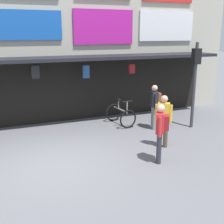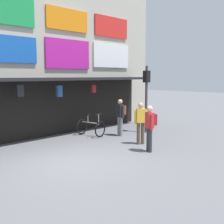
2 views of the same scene
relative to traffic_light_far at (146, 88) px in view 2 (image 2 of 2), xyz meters
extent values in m
plane|color=slate|center=(-5.54, -1.30, -2.14)|extent=(80.00, 80.00, 0.00)
cube|color=#B2AD9E|center=(-5.54, 3.30, 1.86)|extent=(18.00, 1.20, 8.00)
cube|color=black|center=(-5.54, 2.00, 0.46)|extent=(15.30, 1.40, 0.12)
cube|color=green|center=(-5.54, 2.65, 3.17)|extent=(2.36, 0.08, 1.15)
cube|color=orange|center=(-2.59, 2.65, 3.18)|extent=(2.36, 0.08, 1.00)
cube|color=red|center=(0.37, 2.65, 3.19)|extent=(2.44, 0.08, 1.06)
cube|color=blue|center=(-5.54, 2.65, 1.65)|extent=(2.46, 0.08, 1.07)
cube|color=#B71E93|center=(-2.59, 2.65, 1.61)|extent=(2.53, 0.08, 1.36)
cube|color=white|center=(0.37, 2.65, 1.67)|extent=(2.67, 0.08, 1.26)
cylinder|color=black|center=(-5.48, 2.03, 0.33)|extent=(0.02, 0.02, 0.15)
cube|color=#232328|center=(-5.48, 2.03, 0.02)|extent=(0.28, 0.17, 0.47)
cylinder|color=black|center=(-3.55, 2.10, 0.28)|extent=(0.02, 0.02, 0.23)
cube|color=#2D5693|center=(-3.55, 2.10, -0.08)|extent=(0.25, 0.15, 0.49)
cylinder|color=black|center=(-1.65, 1.95, 0.28)|extent=(0.02, 0.02, 0.25)
cube|color=maroon|center=(-1.65, 1.95, -0.03)|extent=(0.24, 0.14, 0.37)
cube|color=black|center=(-5.54, 2.68, -0.89)|extent=(15.30, 0.04, 2.50)
cylinder|color=#38383D|center=(0.00, -0.01, -0.54)|extent=(0.12, 0.12, 3.20)
cube|color=black|center=(0.00, -0.01, 0.56)|extent=(0.29, 0.26, 0.56)
sphere|color=red|center=(0.01, 0.12, 0.69)|extent=(0.15, 0.15, 0.15)
sphere|color=black|center=(0.01, 0.12, 0.43)|extent=(0.15, 0.15, 0.15)
torus|color=black|center=(-2.33, 0.79, -1.78)|extent=(0.72, 0.15, 0.72)
torus|color=black|center=(-2.47, 1.88, -1.78)|extent=(0.72, 0.15, 0.72)
cylinder|color=#A3998E|center=(-2.40, 1.33, -1.53)|extent=(0.17, 0.99, 0.05)
cylinder|color=#A3998E|center=(-2.42, 1.50, -1.36)|extent=(0.04, 0.04, 0.35)
cube|color=black|center=(-2.42, 1.50, -1.17)|extent=(0.12, 0.21, 0.06)
cylinder|color=#A3998E|center=(-2.34, 0.87, -1.36)|extent=(0.04, 0.04, 0.50)
cylinder|color=black|center=(-2.34, 0.87, -1.11)|extent=(0.44, 0.09, 0.04)
cylinder|color=brown|center=(-2.04, -1.38, -1.70)|extent=(0.14, 0.14, 0.88)
cylinder|color=brown|center=(-2.19, -1.28, -1.70)|extent=(0.14, 0.14, 0.88)
cube|color=gold|center=(-2.12, -1.33, -0.98)|extent=(0.42, 0.38, 0.56)
sphere|color=tan|center=(-2.12, -1.33, -0.57)|extent=(0.22, 0.22, 0.22)
cylinder|color=gold|center=(-1.93, -1.45, -1.03)|extent=(0.09, 0.09, 0.56)
cylinder|color=gold|center=(-2.30, -1.21, -1.03)|extent=(0.09, 0.09, 0.56)
cylinder|color=#2D2D38|center=(-2.86, -2.35, -1.70)|extent=(0.14, 0.14, 0.88)
cylinder|color=#2D2D38|center=(-2.77, -2.20, -1.70)|extent=(0.14, 0.14, 0.88)
cube|color=red|center=(-2.82, -2.27, -0.98)|extent=(0.38, 0.42, 0.56)
sphere|color=beige|center=(-2.82, -2.27, -0.57)|extent=(0.22, 0.22, 0.22)
cylinder|color=red|center=(-2.93, -2.46, -1.03)|extent=(0.09, 0.09, 0.56)
cylinder|color=red|center=(-2.70, -2.09, -1.03)|extent=(0.09, 0.09, 0.56)
cube|color=maroon|center=(-2.68, -2.36, -0.96)|extent=(0.29, 0.32, 0.40)
cylinder|color=gray|center=(-1.50, 0.27, -1.70)|extent=(0.14, 0.14, 0.88)
cylinder|color=gray|center=(-1.45, 0.44, -1.70)|extent=(0.14, 0.14, 0.88)
cube|color=#232328|center=(-1.47, 0.36, -0.98)|extent=(0.30, 0.40, 0.56)
sphere|color=tan|center=(-1.47, 0.36, -0.57)|extent=(0.22, 0.22, 0.22)
cylinder|color=#232328|center=(-1.53, 0.14, -1.03)|extent=(0.09, 0.09, 0.56)
cylinder|color=#232328|center=(-1.42, 0.57, -1.03)|extent=(0.09, 0.09, 0.56)
cube|color=brown|center=(-1.32, 0.32, -0.96)|extent=(0.22, 0.31, 0.40)
camera|label=1|loc=(-6.86, -8.75, 1.38)|focal=46.56mm
camera|label=2|loc=(-11.15, -8.34, 0.61)|focal=46.26mm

